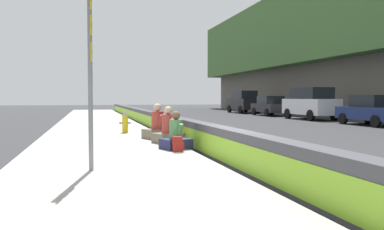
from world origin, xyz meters
name	(u,v)px	position (x,y,z in m)	size (l,w,h in m)	color
ground_plane	(229,165)	(0.00, 0.00, 0.00)	(160.00, 160.00, 0.00)	#353538
sidewalk_strip	(113,167)	(0.00, 2.65, 0.07)	(80.00, 4.40, 0.14)	#A8A59E
jersey_barrier	(229,147)	(0.00, 0.00, 0.42)	(76.00, 0.45, 0.85)	#47474C
route_sign_post	(90,63)	(-0.71, 3.11, 2.23)	(0.44, 0.09, 3.60)	gray
fire_hydrant	(125,122)	(7.69, 1.71, 0.59)	(0.26, 0.46, 0.88)	gold
seated_person_foreground	(176,137)	(2.06, 0.81, 0.47)	(0.85, 0.92, 1.05)	#23284C
seated_person_middle	(168,131)	(3.56, 0.73, 0.50)	(0.94, 1.02, 1.16)	#706651
seated_person_rear	(157,128)	(5.00, 0.83, 0.52)	(1.00, 1.07, 1.22)	#706651
backpack	(178,144)	(1.53, 0.88, 0.33)	(0.32, 0.28, 0.40)	maroon
parked_car_third	(372,110)	(10.27, -12.29, 0.86)	(4.55, 2.06, 1.71)	navy
parked_car_fourth	(311,103)	(16.57, -12.22, 1.18)	(4.83, 2.12, 2.28)	silver
parked_car_midline	(270,106)	(23.03, -12.17, 0.86)	(4.56, 2.07, 1.71)	black
parked_car_far	(243,101)	(29.37, -12.26, 1.18)	(4.82, 2.10, 2.28)	black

